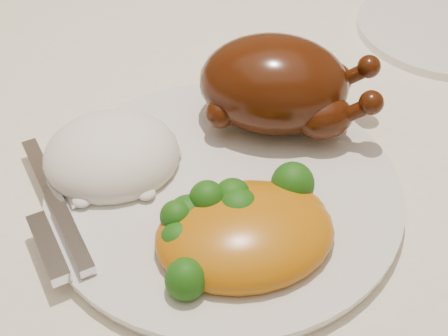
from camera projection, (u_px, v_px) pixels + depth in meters
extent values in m
cube|color=brown|center=(146.00, 155.00, 0.59)|extent=(1.60, 0.90, 0.04)
cube|color=white|center=(144.00, 135.00, 0.58)|extent=(1.72, 1.02, 0.01)
cylinder|color=silver|center=(224.00, 191.00, 0.51)|extent=(0.36, 0.36, 0.01)
cylinder|color=silver|center=(448.00, 28.00, 0.70)|extent=(0.26, 0.26, 0.01)
ellipsoid|color=#411507|center=(274.00, 84.00, 0.54)|extent=(0.16, 0.14, 0.08)
ellipsoid|color=#411507|center=(266.00, 70.00, 0.52)|extent=(0.07, 0.06, 0.03)
ellipsoid|color=#411507|center=(324.00, 117.00, 0.52)|extent=(0.05, 0.04, 0.04)
sphere|color=#411507|center=(371.00, 103.00, 0.51)|extent=(0.02, 0.02, 0.02)
ellipsoid|color=#411507|center=(325.00, 81.00, 0.56)|extent=(0.05, 0.04, 0.04)
sphere|color=#411507|center=(369.00, 67.00, 0.55)|extent=(0.02, 0.02, 0.02)
sphere|color=#411507|center=(220.00, 113.00, 0.53)|extent=(0.03, 0.03, 0.03)
sphere|color=#411507|center=(229.00, 73.00, 0.57)|extent=(0.03, 0.03, 0.03)
ellipsoid|color=white|center=(112.00, 156.00, 0.51)|extent=(0.12, 0.11, 0.06)
ellipsoid|color=#C7790C|center=(245.00, 234.00, 0.45)|extent=(0.13, 0.11, 0.05)
ellipsoid|color=#C7790C|center=(287.00, 216.00, 0.47)|extent=(0.06, 0.05, 0.03)
ellipsoid|color=#143E0A|center=(232.00, 196.00, 0.46)|extent=(0.03, 0.03, 0.03)
ellipsoid|color=#143E0A|center=(207.00, 199.00, 0.46)|extent=(0.03, 0.03, 0.03)
ellipsoid|color=#143E0A|center=(188.00, 212.00, 0.46)|extent=(0.03, 0.03, 0.02)
ellipsoid|color=#143E0A|center=(176.00, 216.00, 0.45)|extent=(0.02, 0.02, 0.02)
ellipsoid|color=#143E0A|center=(297.00, 248.00, 0.44)|extent=(0.02, 0.02, 0.02)
ellipsoid|color=#143E0A|center=(179.00, 239.00, 0.45)|extent=(0.03, 0.03, 0.03)
ellipsoid|color=#143E0A|center=(238.00, 209.00, 0.46)|extent=(0.03, 0.03, 0.03)
ellipsoid|color=#143E0A|center=(213.00, 211.00, 0.46)|extent=(0.02, 0.02, 0.02)
ellipsoid|color=#143E0A|center=(293.00, 184.00, 0.48)|extent=(0.03, 0.03, 0.04)
ellipsoid|color=#143E0A|center=(186.00, 279.00, 0.42)|extent=(0.03, 0.03, 0.03)
ellipsoid|color=#143E0A|center=(290.00, 203.00, 0.47)|extent=(0.02, 0.02, 0.02)
cube|color=silver|center=(46.00, 179.00, 0.50)|extent=(0.04, 0.11, 0.00)
cube|color=silver|center=(48.00, 248.00, 0.45)|extent=(0.03, 0.07, 0.01)
cube|color=silver|center=(73.00, 239.00, 0.46)|extent=(0.03, 0.07, 0.01)
cube|color=silver|center=(68.00, 175.00, 0.51)|extent=(0.03, 0.08, 0.00)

